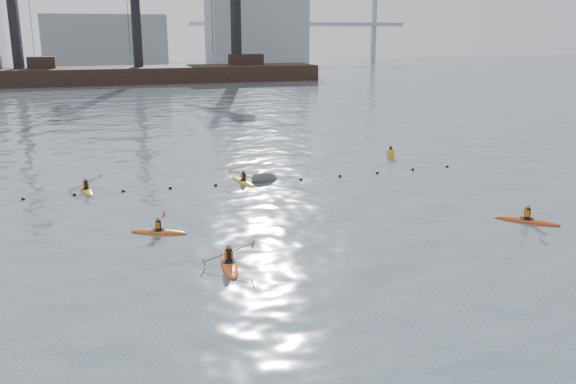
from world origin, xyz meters
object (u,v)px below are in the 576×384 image
Objects in this scene: kayaker_2 at (159,231)px; mooring_buoy at (265,180)px; nav_buoy at (390,153)px; kayaker_5 at (86,190)px; kayaker_4 at (527,220)px; kayaker_0 at (229,263)px; kayaker_3 at (244,181)px.

kayaker_2 is 12.56m from mooring_buoy.
mooring_buoy is at bearing -16.27° from kayaker_2.
kayaker_5 is at bearing -170.94° from nav_buoy.
kayaker_4 is 0.93× the size of kayaker_5.
kayaker_0 is at bearing -130.41° from kayaker_2.
mooring_buoy is 12.77m from nav_buoy.
kayaker_0 reaches higher than nav_buoy.
kayaker_3 reaches higher than kayaker_2.
kayaker_3 is 1.07× the size of kayaker_4.
kayaker_5 is at bearing 177.18° from mooring_buoy.
kayaker_3 is 1.61m from mooring_buoy.
kayaker_0 is 3.07× the size of nav_buoy.
kayaker_0 reaches higher than kayaker_2.
kayaker_0 is 1.11× the size of kayaker_3.
kayaker_0 is at bearing -78.98° from kayaker_5.
kayaker_2 is (-2.49, 5.51, -0.01)m from kayaker_0.
mooring_buoy is at bearing -159.88° from nav_buoy.
kayaker_5 is 11.90m from mooring_buoy.
mooring_buoy is at bearing -13.09° from kayaker_5.
kayaker_0 is 6.05m from kayaker_2.
kayaker_4 is at bearing -77.08° from kayaker_2.
kayaker_3 is at bearing 79.31° from kayaker_0.
nav_buoy reaches higher than kayaker_2.
kayaker_0 reaches higher than kayaker_3.
kayaker_3 is (6.75, 9.14, 0.00)m from kayaker_2.
kayaker_5 is (-6.04, 15.50, -0.01)m from kayaker_0.
kayaker_4 is 17.54m from mooring_buoy.
mooring_buoy is at bearing 74.13° from kayaker_0.
kayaker_3 is (4.26, 14.65, -0.01)m from kayaker_0.
kayaker_3 is 10.33m from kayaker_5.
kayaker_4 is 26.97m from kayaker_5.
kayaker_4 reaches higher than kayaker_0.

